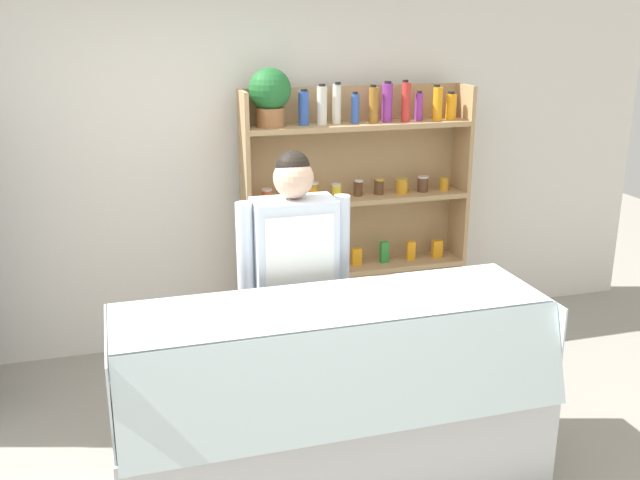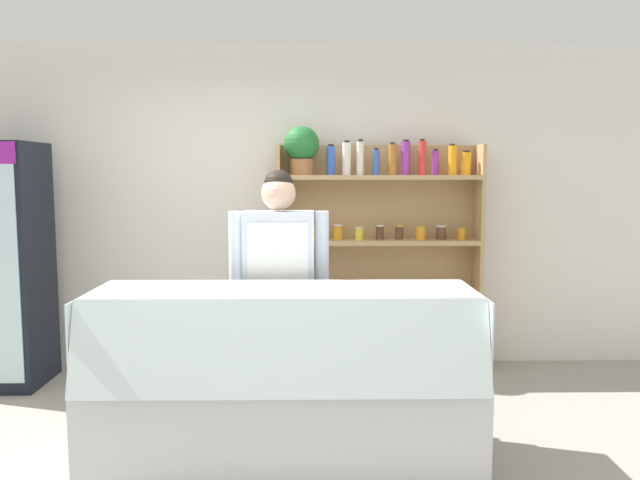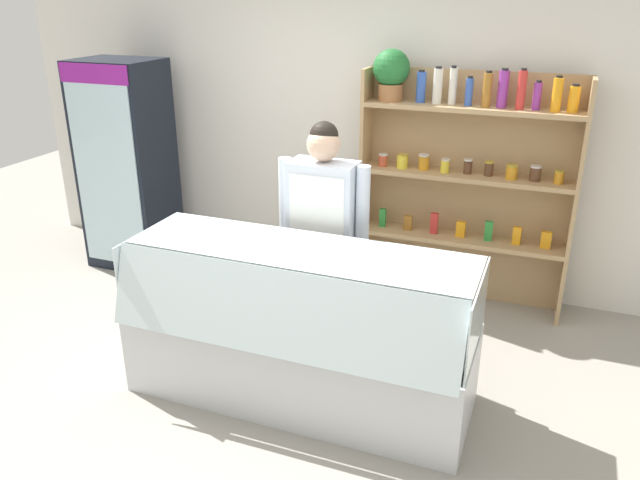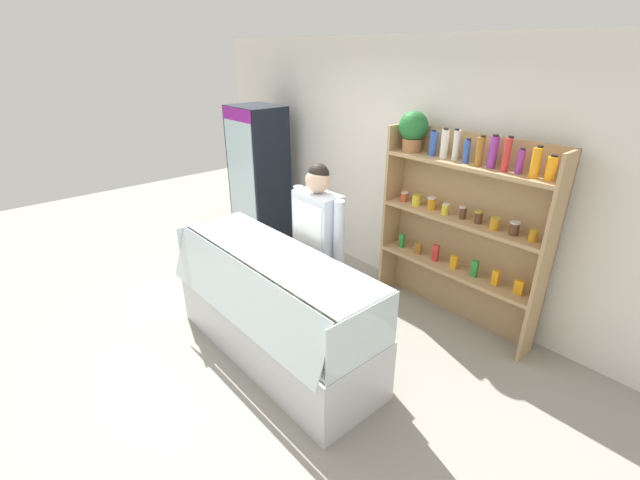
% 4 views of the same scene
% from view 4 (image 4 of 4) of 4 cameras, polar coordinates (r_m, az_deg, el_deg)
% --- Properties ---
extents(ground_plane, '(12.00, 12.00, 0.00)m').
position_cam_4_polar(ground_plane, '(4.17, -8.52, -13.97)').
color(ground_plane, gray).
extents(back_wall, '(6.80, 0.10, 2.70)m').
position_cam_4_polar(back_wall, '(4.87, 11.63, 9.30)').
color(back_wall, white).
rests_on(back_wall, ground).
extents(drinks_fridge, '(0.73, 0.58, 1.88)m').
position_cam_4_polar(drinks_fridge, '(6.10, -8.17, 8.52)').
color(drinks_fridge, black).
rests_on(drinks_fridge, ground).
extents(shelving_unit, '(1.66, 0.29, 2.02)m').
position_cam_4_polar(shelving_unit, '(4.28, 17.69, 3.87)').
color(shelving_unit, tan).
rests_on(shelving_unit, ground).
extents(deli_display_case, '(2.14, 0.80, 1.01)m').
position_cam_4_polar(deli_display_case, '(3.90, -6.11, -11.12)').
color(deli_display_case, silver).
rests_on(deli_display_case, ground).
extents(shop_clerk, '(0.64, 0.25, 1.67)m').
position_cam_4_polar(shop_clerk, '(3.90, -0.34, 0.43)').
color(shop_clerk, '#4C4233').
rests_on(shop_clerk, ground).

